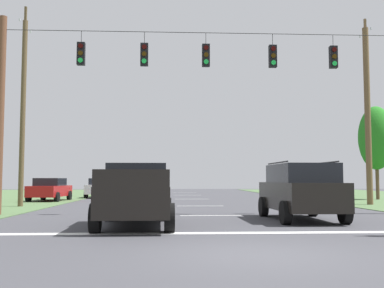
# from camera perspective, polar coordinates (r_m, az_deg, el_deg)

# --- Properties ---
(ground_plane) EXTENTS (120.00, 120.00, 0.00)m
(ground_plane) POSITION_cam_1_polar(r_m,az_deg,el_deg) (9.29, 7.92, -13.28)
(ground_plane) COLOR #3D3D42
(stop_bar_stripe) EXTENTS (14.82, 0.45, 0.01)m
(stop_bar_stripe) POSITION_cam_1_polar(r_m,az_deg,el_deg) (12.73, 4.91, -10.85)
(stop_bar_stripe) COLOR white
(stop_bar_stripe) RESTS_ON ground
(lane_dash_0) EXTENTS (2.50, 0.15, 0.01)m
(lane_dash_0) POSITION_cam_1_polar(r_m,az_deg,el_deg) (18.67, 2.40, -8.79)
(lane_dash_0) COLOR white
(lane_dash_0) RESTS_ON ground
(lane_dash_1) EXTENTS (2.50, 0.15, 0.01)m
(lane_dash_1) POSITION_cam_1_polar(r_m,az_deg,el_deg) (25.27, 1.01, -7.63)
(lane_dash_1) COLOR white
(lane_dash_1) RESTS_ON ground
(lane_dash_2) EXTENTS (2.50, 0.15, 0.01)m
(lane_dash_2) POSITION_cam_1_polar(r_m,az_deg,el_deg) (33.96, 0.02, -6.80)
(lane_dash_2) COLOR white
(lane_dash_2) RESTS_ON ground
(lane_dash_3) EXTENTS (2.50, 0.15, 0.01)m
(lane_dash_3) POSITION_cam_1_polar(r_m,az_deg,el_deg) (42.27, -0.55, -6.32)
(lane_dash_3) COLOR white
(lane_dash_3) RESTS_ON ground
(lane_dash_4) EXTENTS (2.50, 0.15, 0.01)m
(lane_dash_4) POSITION_cam_1_polar(r_m,az_deg,el_deg) (50.10, -0.91, -6.01)
(lane_dash_4) COLOR white
(lane_dash_4) RESTS_ON ground
(overhead_signal_span) EXTENTS (17.39, 0.31, 8.18)m
(overhead_signal_span) POSITION_cam_1_polar(r_m,az_deg,el_deg) (19.40, 2.10, 5.12)
(overhead_signal_span) COLOR brown
(overhead_signal_span) RESTS_ON ground
(pickup_truck) EXTENTS (2.38, 5.44, 1.95)m
(pickup_truck) POSITION_cam_1_polar(r_m,az_deg,el_deg) (14.67, -6.89, -6.20)
(pickup_truck) COLOR black
(pickup_truck) RESTS_ON ground
(suv_black) EXTENTS (2.26, 4.83, 2.05)m
(suv_black) POSITION_cam_1_polar(r_m,az_deg,el_deg) (17.00, 13.21, -5.55)
(suv_black) COLOR black
(suv_black) RESTS_ON ground
(distant_car_crossing_white) EXTENTS (2.17, 4.37, 1.52)m
(distant_car_crossing_white) POSITION_cam_1_polar(r_m,az_deg,el_deg) (37.09, -11.08, -5.29)
(distant_car_crossing_white) COLOR silver
(distant_car_crossing_white) RESTS_ON ground
(distant_car_oncoming) EXTENTS (2.22, 4.40, 1.52)m
(distant_car_oncoming) POSITION_cam_1_polar(r_m,az_deg,el_deg) (32.10, -17.09, -5.34)
(distant_car_oncoming) COLOR maroon
(distant_car_oncoming) RESTS_ON ground
(utility_pole_mid_right) EXTENTS (0.34, 1.56, 10.69)m
(utility_pole_mid_right) POSITION_cam_1_polar(r_m,az_deg,el_deg) (28.19, 20.82, 3.57)
(utility_pole_mid_right) COLOR brown
(utility_pole_mid_right) RESTS_ON ground
(utility_pole_near_left) EXTENTS (0.27, 1.96, 10.76)m
(utility_pole_near_left) POSITION_cam_1_polar(r_m,az_deg,el_deg) (26.26, -20.10, 4.15)
(utility_pole_near_left) COLOR brown
(utility_pole_near_left) RESTS_ON ground
(tree_roadside_right) EXTENTS (2.45, 2.45, 6.64)m
(tree_roadside_right) POSITION_cam_1_polar(r_m,az_deg,el_deg) (35.35, 21.74, 0.67)
(tree_roadside_right) COLOR brown
(tree_roadside_right) RESTS_ON ground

